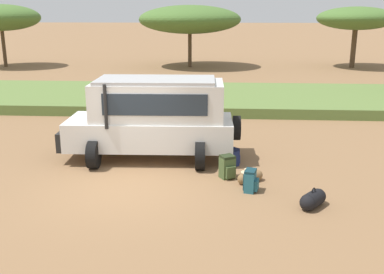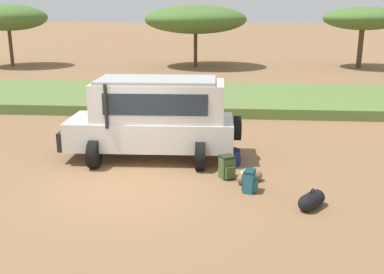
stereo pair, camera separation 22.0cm
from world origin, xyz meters
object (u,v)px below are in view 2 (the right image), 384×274
(backpack_cluster_center, at_px, (250,181))
(acacia_tree_left_mid, at_px, (196,19))
(backpack_beside_front_wheel, at_px, (227,167))
(acacia_tree_far_left, at_px, (8,18))
(duffel_bag_soft_canvas, at_px, (312,200))
(safari_vehicle, at_px, (154,117))
(acacia_tree_centre_back, at_px, (363,19))
(duffel_bag_low_black_case, at_px, (250,177))
(backpack_near_rear_wheel, at_px, (233,157))

(backpack_cluster_center, bearing_deg, acacia_tree_left_mid, 97.37)
(backpack_beside_front_wheel, height_order, acacia_tree_far_left, acacia_tree_far_left)
(duffel_bag_soft_canvas, bearing_deg, acacia_tree_left_mid, 100.03)
(safari_vehicle, height_order, duffel_bag_soft_canvas, safari_vehicle)
(duffel_bag_soft_canvas, bearing_deg, acacia_tree_centre_back, 73.09)
(backpack_beside_front_wheel, distance_m, duffel_bag_soft_canvas, 2.61)
(duffel_bag_low_black_case, relative_size, duffel_bag_soft_canvas, 0.91)
(duffel_bag_low_black_case, bearing_deg, backpack_cluster_center, -92.23)
(acacia_tree_far_left, bearing_deg, duffel_bag_soft_canvas, -52.67)
(backpack_cluster_center, height_order, acacia_tree_centre_back, acacia_tree_centre_back)
(safari_vehicle, bearing_deg, backpack_cluster_center, -41.59)
(duffel_bag_low_black_case, bearing_deg, acacia_tree_far_left, 126.99)
(backpack_cluster_center, relative_size, duffel_bag_soft_canvas, 0.75)
(backpack_beside_front_wheel, bearing_deg, backpack_cluster_center, -57.61)
(safari_vehicle, relative_size, acacia_tree_far_left, 0.88)
(safari_vehicle, xyz_separation_m, backpack_cluster_center, (2.77, -2.46, -1.02))
(backpack_cluster_center, xyz_separation_m, backpack_near_rear_wheel, (-0.41, 1.93, -0.02))
(safari_vehicle, distance_m, backpack_beside_front_wheel, 2.88)
(backpack_cluster_center, height_order, duffel_bag_low_black_case, backpack_cluster_center)
(duffel_bag_soft_canvas, xyz_separation_m, acacia_tree_left_mid, (-4.68, 26.48, 3.48))
(duffel_bag_low_black_case, xyz_separation_m, duffel_bag_soft_canvas, (1.34, -1.47, 0.04))
(backpack_cluster_center, xyz_separation_m, duffel_bag_low_black_case, (0.02, 0.61, -0.12))
(duffel_bag_low_black_case, height_order, acacia_tree_far_left, acacia_tree_far_left)
(backpack_near_rear_wheel, relative_size, acacia_tree_centre_back, 0.09)
(acacia_tree_left_mid, bearing_deg, duffel_bag_low_black_case, -82.39)
(duffel_bag_low_black_case, relative_size, acacia_tree_centre_back, 0.11)
(safari_vehicle, height_order, backpack_near_rear_wheel, safari_vehicle)
(duffel_bag_low_black_case, bearing_deg, duffel_bag_soft_canvas, -47.47)
(backpack_cluster_center, distance_m, acacia_tree_centre_back, 27.85)
(backpack_cluster_center, bearing_deg, backpack_beside_front_wheel, 122.39)
(duffel_bag_soft_canvas, relative_size, acacia_tree_left_mid, 0.09)
(acacia_tree_left_mid, bearing_deg, backpack_cluster_center, -82.63)
(safari_vehicle, distance_m, acacia_tree_centre_back, 26.62)
(acacia_tree_far_left, distance_m, acacia_tree_centre_back, 27.59)
(safari_vehicle, relative_size, duffel_bag_soft_canvas, 7.15)
(safari_vehicle, relative_size, backpack_near_rear_wheel, 10.29)
(backpack_near_rear_wheel, xyz_separation_m, duffel_bag_soft_canvas, (1.78, -2.79, -0.06))
(duffel_bag_soft_canvas, bearing_deg, backpack_beside_front_wheel, 137.92)
(duffel_bag_soft_canvas, height_order, acacia_tree_centre_back, acacia_tree_centre_back)
(acacia_tree_far_left, bearing_deg, backpack_near_rear_wheel, -52.11)
(acacia_tree_left_mid, bearing_deg, safari_vehicle, -88.65)
(duffel_bag_soft_canvas, bearing_deg, acacia_tree_far_left, 127.33)
(backpack_beside_front_wheel, xyz_separation_m, backpack_near_rear_wheel, (0.16, 1.04, -0.05))
(safari_vehicle, bearing_deg, backpack_beside_front_wheel, -35.38)
(backpack_near_rear_wheel, distance_m, duffel_bag_soft_canvas, 3.31)
(acacia_tree_centre_back, bearing_deg, backpack_near_rear_wheel, -112.46)
(backpack_cluster_center, relative_size, acacia_tree_far_left, 0.09)
(backpack_near_rear_wheel, bearing_deg, acacia_tree_left_mid, 97.00)
(duffel_bag_low_black_case, distance_m, acacia_tree_far_left, 30.25)
(safari_vehicle, height_order, duffel_bag_low_black_case, safari_vehicle)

